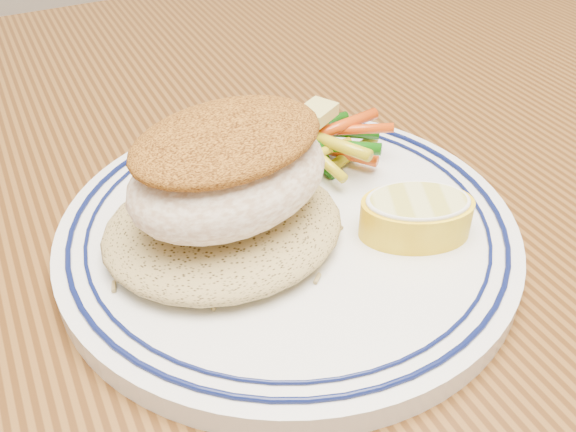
{
  "coord_description": "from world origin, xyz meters",
  "views": [
    {
      "loc": [
        -0.15,
        -0.27,
        1.0
      ],
      "look_at": [
        -0.02,
        -0.01,
        0.77
      ],
      "focal_mm": 40.0,
      "sensor_mm": 36.0,
      "label": 1
    }
  ],
  "objects_px": {
    "plate": "(288,230)",
    "fish_fillet": "(229,168)",
    "vegetable_pile": "(304,141)",
    "lemon_wedge": "(416,215)",
    "dining_table": "(313,331)",
    "rice_pilaf": "(223,222)"
  },
  "relations": [
    {
      "from": "plate",
      "to": "fish_fillet",
      "type": "xyz_separation_m",
      "value": [
        -0.03,
        0.0,
        0.05
      ]
    },
    {
      "from": "vegetable_pile",
      "to": "lemon_wedge",
      "type": "height_order",
      "value": "vegetable_pile"
    },
    {
      "from": "dining_table",
      "to": "lemon_wedge",
      "type": "relative_size",
      "value": 19.86
    },
    {
      "from": "dining_table",
      "to": "vegetable_pile",
      "type": "bearing_deg",
      "value": 71.44
    },
    {
      "from": "rice_pilaf",
      "to": "lemon_wedge",
      "type": "distance_m",
      "value": 0.11
    },
    {
      "from": "plate",
      "to": "vegetable_pile",
      "type": "distance_m",
      "value": 0.07
    },
    {
      "from": "plate",
      "to": "fish_fillet",
      "type": "bearing_deg",
      "value": 178.95
    },
    {
      "from": "dining_table",
      "to": "rice_pilaf",
      "type": "height_order",
      "value": "rice_pilaf"
    },
    {
      "from": "dining_table",
      "to": "vegetable_pile",
      "type": "distance_m",
      "value": 0.14
    },
    {
      "from": "vegetable_pile",
      "to": "lemon_wedge",
      "type": "bearing_deg",
      "value": -78.68
    },
    {
      "from": "dining_table",
      "to": "rice_pilaf",
      "type": "relative_size",
      "value": 11.22
    },
    {
      "from": "rice_pilaf",
      "to": "vegetable_pile",
      "type": "height_order",
      "value": "vegetable_pile"
    },
    {
      "from": "dining_table",
      "to": "fish_fillet",
      "type": "distance_m",
      "value": 0.17
    },
    {
      "from": "lemon_wedge",
      "to": "fish_fillet",
      "type": "bearing_deg",
      "value": 156.17
    },
    {
      "from": "fish_fillet",
      "to": "lemon_wedge",
      "type": "relative_size",
      "value": 1.68
    },
    {
      "from": "fish_fillet",
      "to": "lemon_wedge",
      "type": "bearing_deg",
      "value": -23.83
    },
    {
      "from": "plate",
      "to": "lemon_wedge",
      "type": "distance_m",
      "value": 0.07
    },
    {
      "from": "rice_pilaf",
      "to": "lemon_wedge",
      "type": "xyz_separation_m",
      "value": [
        0.1,
        -0.04,
        0.0
      ]
    },
    {
      "from": "fish_fillet",
      "to": "vegetable_pile",
      "type": "xyz_separation_m",
      "value": [
        0.07,
        0.06,
        -0.03
      ]
    },
    {
      "from": "dining_table",
      "to": "plate",
      "type": "xyz_separation_m",
      "value": [
        -0.02,
        -0.01,
        0.11
      ]
    },
    {
      "from": "vegetable_pile",
      "to": "fish_fillet",
      "type": "bearing_deg",
      "value": -143.0
    },
    {
      "from": "plate",
      "to": "rice_pilaf",
      "type": "relative_size",
      "value": 1.98
    }
  ]
}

